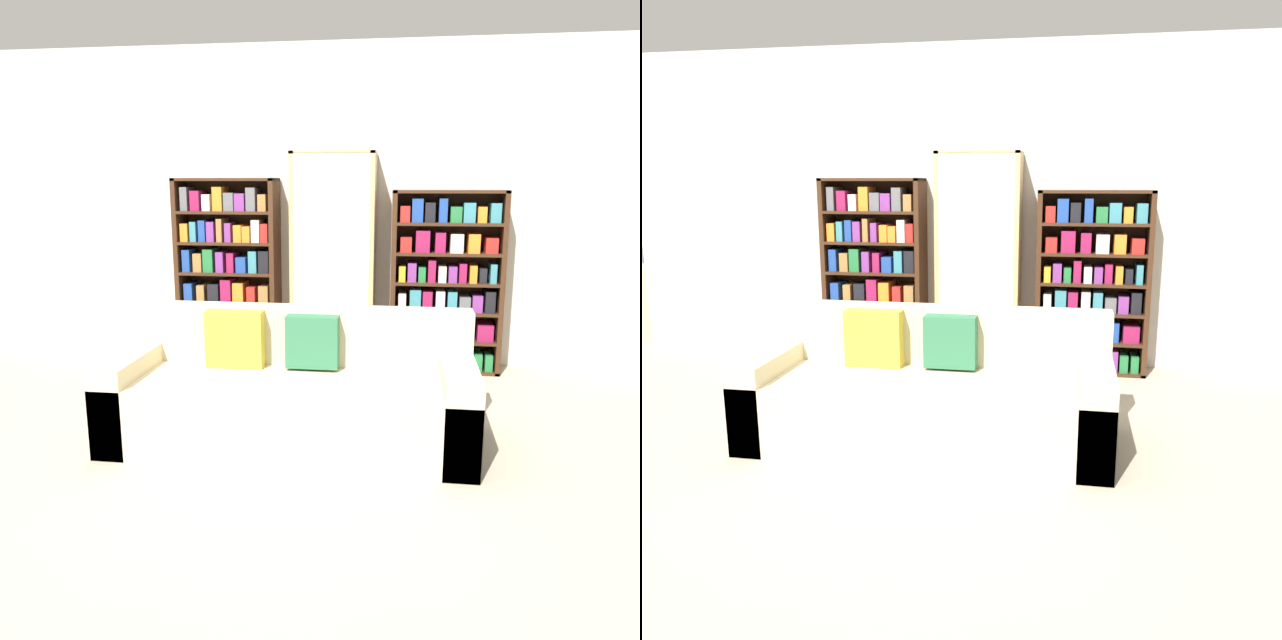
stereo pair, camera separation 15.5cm
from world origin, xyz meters
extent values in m
plane|color=tan|center=(0.00, 0.00, 0.00)|extent=(16.00, 16.00, 0.00)
cube|color=beige|center=(0.00, 2.32, 1.35)|extent=(6.50, 0.06, 2.70)
cube|color=beige|center=(-0.02, 0.42, 0.21)|extent=(2.19, 0.85, 0.42)
cube|color=beige|center=(-0.02, 0.75, 0.60)|extent=(2.19, 0.20, 0.37)
cube|color=beige|center=(-1.01, 0.42, 0.27)|extent=(0.20, 0.85, 0.54)
cube|color=beige|center=(0.98, 0.42, 0.27)|extent=(0.20, 0.85, 0.54)
cube|color=gold|center=(-0.40, 0.59, 0.60)|extent=(0.36, 0.12, 0.36)
cube|color=#2D6B47|center=(0.09, 0.59, 0.60)|extent=(0.32, 0.12, 0.32)
cube|color=#3D2314|center=(-1.29, 2.11, 0.80)|extent=(0.04, 0.32, 1.60)
cube|color=#3D2314|center=(-0.46, 2.11, 0.80)|extent=(0.04, 0.32, 1.60)
cube|color=#3D2314|center=(-0.87, 2.11, 1.59)|extent=(0.87, 0.32, 0.02)
cube|color=#3D2314|center=(-0.87, 2.11, 0.01)|extent=(0.87, 0.32, 0.02)
cube|color=#3D2314|center=(-0.87, 2.27, 0.80)|extent=(0.87, 0.01, 1.60)
cube|color=#3D2314|center=(-0.87, 2.11, 0.28)|extent=(0.79, 0.32, 0.02)
cube|color=#3D2314|center=(-0.87, 2.11, 0.54)|extent=(0.79, 0.32, 0.02)
cube|color=#3D2314|center=(-0.87, 2.11, 0.80)|extent=(0.79, 0.32, 0.02)
cube|color=#3D2314|center=(-0.87, 2.11, 1.06)|extent=(0.79, 0.32, 0.02)
cube|color=#3D2314|center=(-0.87, 2.11, 1.32)|extent=(0.79, 0.32, 0.02)
cube|color=black|center=(-1.22, 2.10, 0.10)|extent=(0.06, 0.24, 0.15)
cube|color=#1E4293|center=(-1.13, 2.10, 0.10)|extent=(0.06, 0.24, 0.15)
cube|color=gold|center=(-1.04, 2.10, 0.11)|extent=(0.08, 0.24, 0.18)
cube|color=#1E4293|center=(-0.96, 2.10, 0.10)|extent=(0.05, 0.24, 0.16)
cube|color=beige|center=(-0.87, 2.10, 0.09)|extent=(0.07, 0.24, 0.13)
cube|color=gold|center=(-0.79, 2.10, 0.10)|extent=(0.07, 0.24, 0.15)
cube|color=#7A3384|center=(-0.70, 2.10, 0.11)|extent=(0.07, 0.24, 0.17)
cube|color=black|center=(-0.62, 2.10, 0.12)|extent=(0.07, 0.24, 0.20)
cube|color=#1E4293|center=(-0.53, 2.10, 0.11)|extent=(0.06, 0.24, 0.17)
cube|color=#237038|center=(-1.18, 2.10, 0.36)|extent=(0.13, 0.24, 0.13)
cube|color=gold|center=(-1.02, 2.10, 0.39)|extent=(0.13, 0.24, 0.19)
cube|color=#1E4293|center=(-0.87, 2.10, 0.36)|extent=(0.11, 0.24, 0.14)
cube|color=#1E4293|center=(-0.72, 2.10, 0.39)|extent=(0.13, 0.24, 0.20)
cube|color=#7A3384|center=(-0.56, 2.10, 0.38)|extent=(0.13, 0.24, 0.18)
cube|color=#1E4293|center=(-1.21, 2.10, 0.63)|extent=(0.07, 0.24, 0.16)
cube|color=olive|center=(-1.09, 2.10, 0.62)|extent=(0.07, 0.24, 0.14)
cube|color=black|center=(-0.98, 2.10, 0.63)|extent=(0.09, 0.24, 0.15)
cube|color=#8E1947|center=(-0.87, 2.10, 0.65)|extent=(0.09, 0.24, 0.20)
cube|color=orange|center=(-0.76, 2.10, 0.64)|extent=(0.09, 0.24, 0.17)
cube|color=#AD231E|center=(-0.65, 2.10, 0.62)|extent=(0.07, 0.24, 0.14)
cube|color=olive|center=(-0.54, 2.10, 0.63)|extent=(0.08, 0.24, 0.15)
cube|color=#1E4293|center=(-1.21, 2.10, 0.91)|extent=(0.07, 0.24, 0.19)
cube|color=olive|center=(-1.11, 2.10, 0.89)|extent=(0.07, 0.24, 0.16)
cube|color=#237038|center=(-1.02, 2.10, 0.91)|extent=(0.09, 0.24, 0.20)
cube|color=#7A3384|center=(-0.92, 2.10, 0.90)|extent=(0.06, 0.24, 0.17)
cube|color=#8E1947|center=(-0.82, 2.10, 0.90)|extent=(0.06, 0.24, 0.17)
cube|color=#1E4293|center=(-0.73, 2.10, 0.88)|extent=(0.09, 0.24, 0.13)
cube|color=teal|center=(-0.63, 2.10, 0.90)|extent=(0.07, 0.24, 0.19)
cube|color=black|center=(-0.53, 2.10, 0.91)|extent=(0.09, 0.24, 0.19)
cube|color=orange|center=(-1.22, 2.10, 1.15)|extent=(0.07, 0.24, 0.15)
cube|color=teal|center=(-1.14, 2.10, 1.15)|extent=(0.05, 0.24, 0.17)
cube|color=#1E4293|center=(-1.06, 2.10, 1.16)|extent=(0.06, 0.24, 0.18)
cube|color=#7A3384|center=(-0.99, 2.10, 1.16)|extent=(0.06, 0.24, 0.17)
cube|color=olive|center=(-0.91, 2.10, 1.17)|extent=(0.05, 0.24, 0.19)
cube|color=#7A3384|center=(-0.84, 2.10, 1.15)|extent=(0.05, 0.24, 0.16)
cube|color=orange|center=(-0.75, 2.10, 1.14)|extent=(0.07, 0.24, 0.14)
cube|color=orange|center=(-0.68, 2.10, 1.14)|extent=(0.07, 0.24, 0.13)
cube|color=beige|center=(-0.60, 2.10, 1.16)|extent=(0.07, 0.24, 0.19)
cube|color=#AD231E|center=(-0.53, 2.10, 1.15)|extent=(0.06, 0.24, 0.16)
cube|color=#5B5B60|center=(-1.21, 2.10, 1.43)|extent=(0.06, 0.24, 0.20)
cube|color=#8E1947|center=(-1.11, 2.10, 1.41)|extent=(0.08, 0.24, 0.17)
cube|color=beige|center=(-1.02, 2.10, 1.40)|extent=(0.07, 0.24, 0.14)
cube|color=orange|center=(-0.92, 2.10, 1.43)|extent=(0.08, 0.24, 0.20)
cube|color=#5B5B60|center=(-0.82, 2.10, 1.41)|extent=(0.08, 0.24, 0.15)
cube|color=#7A3384|center=(-0.73, 2.10, 1.40)|extent=(0.08, 0.24, 0.15)
cube|color=#5B5B60|center=(-0.63, 2.10, 1.43)|extent=(0.08, 0.24, 0.19)
cube|color=olive|center=(-0.54, 2.10, 1.40)|extent=(0.07, 0.24, 0.14)
cube|color=tan|center=(-0.28, 2.09, 0.91)|extent=(0.04, 0.36, 1.81)
cube|color=tan|center=(0.37, 2.09, 0.91)|extent=(0.04, 0.36, 1.81)
cube|color=tan|center=(0.05, 2.09, 1.80)|extent=(0.69, 0.36, 0.02)
cube|color=tan|center=(0.05, 2.09, 0.01)|extent=(0.69, 0.36, 0.02)
cube|color=tan|center=(0.05, 2.27, 0.91)|extent=(0.69, 0.01, 1.81)
cube|color=silver|center=(0.05, 1.92, 0.91)|extent=(0.61, 0.01, 1.79)
cube|color=tan|center=(0.05, 2.09, 0.32)|extent=(0.61, 0.32, 0.02)
cube|color=tan|center=(0.05, 2.09, 0.61)|extent=(0.61, 0.32, 0.02)
cube|color=tan|center=(0.05, 2.09, 0.91)|extent=(0.61, 0.32, 0.02)
cube|color=tan|center=(0.05, 2.09, 1.20)|extent=(0.61, 0.32, 0.02)
cube|color=tan|center=(0.05, 2.09, 1.49)|extent=(0.61, 0.32, 0.02)
cylinder|color=silver|center=(-0.18, 2.11, 0.07)|extent=(0.01, 0.01, 0.09)
cone|color=silver|center=(-0.18, 2.11, 0.16)|extent=(0.08, 0.08, 0.10)
cylinder|color=silver|center=(-0.07, 2.09, 0.07)|extent=(0.01, 0.01, 0.09)
cone|color=silver|center=(-0.07, 2.09, 0.16)|extent=(0.08, 0.08, 0.10)
cylinder|color=silver|center=(0.05, 2.08, 0.07)|extent=(0.01, 0.01, 0.09)
cone|color=silver|center=(0.05, 2.08, 0.16)|extent=(0.08, 0.08, 0.10)
cylinder|color=silver|center=(0.16, 2.09, 0.07)|extent=(0.01, 0.01, 0.09)
cone|color=silver|center=(0.16, 2.09, 0.16)|extent=(0.08, 0.08, 0.10)
cylinder|color=silver|center=(0.28, 2.11, 0.07)|extent=(0.01, 0.01, 0.09)
cone|color=silver|center=(0.28, 2.11, 0.16)|extent=(0.08, 0.08, 0.10)
cylinder|color=silver|center=(-0.17, 2.10, 0.37)|extent=(0.01, 0.01, 0.09)
cone|color=silver|center=(-0.17, 2.10, 0.47)|extent=(0.09, 0.09, 0.10)
cylinder|color=silver|center=(-0.02, 2.11, 0.37)|extent=(0.01, 0.01, 0.09)
cone|color=silver|center=(-0.02, 2.11, 0.47)|extent=(0.09, 0.09, 0.10)
cylinder|color=silver|center=(0.12, 2.10, 0.37)|extent=(0.01, 0.01, 0.09)
cone|color=silver|center=(0.12, 2.10, 0.47)|extent=(0.09, 0.09, 0.10)
cylinder|color=silver|center=(0.26, 2.11, 0.37)|extent=(0.01, 0.01, 0.09)
cone|color=silver|center=(0.26, 2.11, 0.47)|extent=(0.09, 0.09, 0.10)
cylinder|color=silver|center=(-0.19, 2.08, 0.66)|extent=(0.01, 0.01, 0.07)
cone|color=silver|center=(-0.19, 2.08, 0.73)|extent=(0.07, 0.07, 0.08)
cylinder|color=silver|center=(-0.09, 2.11, 0.66)|extent=(0.01, 0.01, 0.07)
cone|color=silver|center=(-0.09, 2.11, 0.73)|extent=(0.07, 0.07, 0.08)
cylinder|color=silver|center=(0.00, 2.11, 0.66)|extent=(0.01, 0.01, 0.07)
cone|color=silver|center=(0.00, 2.11, 0.73)|extent=(0.07, 0.07, 0.08)
cylinder|color=silver|center=(0.10, 2.08, 0.66)|extent=(0.01, 0.01, 0.07)
cone|color=silver|center=(0.10, 2.08, 0.73)|extent=(0.07, 0.07, 0.08)
cylinder|color=silver|center=(0.19, 2.07, 0.66)|extent=(0.01, 0.01, 0.07)
cone|color=silver|center=(0.19, 2.07, 0.73)|extent=(0.07, 0.07, 0.08)
cylinder|color=silver|center=(0.29, 2.09, 0.66)|extent=(0.01, 0.01, 0.07)
cone|color=silver|center=(0.29, 2.09, 0.73)|extent=(0.07, 0.07, 0.08)
cylinder|color=silver|center=(-0.18, 2.08, 0.96)|extent=(0.01, 0.01, 0.08)
cone|color=silver|center=(-0.18, 2.08, 1.05)|extent=(0.08, 0.08, 0.10)
cylinder|color=silver|center=(-0.07, 2.08, 0.96)|extent=(0.01, 0.01, 0.08)
cone|color=silver|center=(-0.07, 2.08, 1.05)|extent=(0.08, 0.08, 0.10)
cylinder|color=silver|center=(0.05, 2.11, 0.96)|extent=(0.01, 0.01, 0.08)
cone|color=silver|center=(0.05, 2.11, 1.05)|extent=(0.08, 0.08, 0.10)
cylinder|color=silver|center=(0.16, 2.09, 0.96)|extent=(0.01, 0.01, 0.08)
cone|color=silver|center=(0.16, 2.09, 1.05)|extent=(0.08, 0.08, 0.10)
cylinder|color=silver|center=(0.28, 2.08, 0.96)|extent=(0.01, 0.01, 0.08)
cone|color=silver|center=(0.28, 2.08, 1.05)|extent=(0.08, 0.08, 0.10)
cylinder|color=silver|center=(-0.17, 2.10, 1.26)|extent=(0.01, 0.01, 0.09)
cone|color=silver|center=(-0.17, 2.10, 1.36)|extent=(0.09, 0.09, 0.11)
cylinder|color=silver|center=(-0.02, 2.10, 1.26)|extent=(0.01, 0.01, 0.09)
cone|color=silver|center=(-0.02, 2.10, 1.36)|extent=(0.09, 0.09, 0.11)
cylinder|color=silver|center=(0.12, 2.08, 1.26)|extent=(0.01, 0.01, 0.09)
cone|color=silver|center=(0.12, 2.08, 1.36)|extent=(0.09, 0.09, 0.11)
cylinder|color=silver|center=(0.26, 2.10, 1.26)|extent=(0.01, 0.01, 0.09)
cone|color=silver|center=(0.26, 2.10, 1.36)|extent=(0.09, 0.09, 0.11)
cylinder|color=silver|center=(-0.14, 2.11, 1.54)|extent=(0.01, 0.01, 0.07)
cone|color=silver|center=(-0.14, 2.11, 1.62)|extent=(0.09, 0.09, 0.09)
cylinder|color=silver|center=(0.05, 2.10, 1.54)|extent=(0.01, 0.01, 0.07)
cone|color=silver|center=(0.05, 2.10, 1.62)|extent=(0.09, 0.09, 0.09)
cylinder|color=silver|center=(0.24, 2.10, 1.54)|extent=(0.01, 0.01, 0.07)
cone|color=silver|center=(0.24, 2.10, 1.62)|extent=(0.09, 0.09, 0.09)
cube|color=#3D2314|center=(0.55, 2.11, 0.75)|extent=(0.04, 0.32, 1.50)
cube|color=#3D2314|center=(1.43, 2.11, 0.75)|extent=(0.04, 0.32, 1.50)
cube|color=#3D2314|center=(0.99, 2.11, 1.49)|extent=(0.91, 0.32, 0.02)
cube|color=#3D2314|center=(0.99, 2.11, 0.01)|extent=(0.91, 0.32, 0.02)
cube|color=#3D2314|center=(0.99, 2.27, 0.75)|extent=(0.91, 0.01, 1.50)
cube|color=#3D2314|center=(0.99, 2.11, 0.27)|extent=(0.83, 0.32, 0.02)
cube|color=#3D2314|center=(0.99, 2.11, 0.51)|extent=(0.83, 0.32, 0.02)
cube|color=#3D2314|center=(0.99, 2.11, 0.75)|extent=(0.83, 0.32, 0.02)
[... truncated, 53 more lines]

